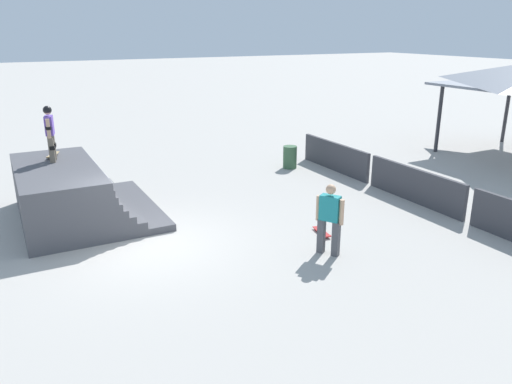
{
  "coord_description": "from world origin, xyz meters",
  "views": [
    {
      "loc": [
        11.19,
        -2.85,
        5.07
      ],
      "look_at": [
        -0.24,
        3.16,
        0.85
      ],
      "focal_mm": 35.0,
      "sensor_mm": 36.0,
      "label": 1
    }
  ],
  "objects_px": {
    "skateboard_on_deck": "(53,155)",
    "skateboard_on_ground": "(322,232)",
    "skater_on_deck": "(50,130)",
    "trash_bin": "(290,157)",
    "bystander_walking": "(330,216)"
  },
  "relations": [
    {
      "from": "skater_on_deck",
      "to": "skateboard_on_ground",
      "type": "bearing_deg",
      "value": 61.91
    },
    {
      "from": "bystander_walking",
      "to": "trash_bin",
      "type": "distance_m",
      "value": 7.73
    },
    {
      "from": "skater_on_deck",
      "to": "skateboard_on_ground",
      "type": "relative_size",
      "value": 1.96
    },
    {
      "from": "trash_bin",
      "to": "bystander_walking",
      "type": "bearing_deg",
      "value": -24.67
    },
    {
      "from": "skateboard_on_ground",
      "to": "skateboard_on_deck",
      "type": "bearing_deg",
      "value": -122.13
    },
    {
      "from": "skateboard_on_deck",
      "to": "bystander_walking",
      "type": "distance_m",
      "value": 8.32
    },
    {
      "from": "skateboard_on_deck",
      "to": "skateboard_on_ground",
      "type": "xyz_separation_m",
      "value": [
        5.42,
        5.77,
        -1.54
      ]
    },
    {
      "from": "skateboard_on_deck",
      "to": "bystander_walking",
      "type": "height_order",
      "value": "bystander_walking"
    },
    {
      "from": "skateboard_on_deck",
      "to": "trash_bin",
      "type": "bearing_deg",
      "value": 112.73
    },
    {
      "from": "skateboard_on_ground",
      "to": "skater_on_deck",
      "type": "bearing_deg",
      "value": -119.08
    },
    {
      "from": "skater_on_deck",
      "to": "skateboard_on_ground",
      "type": "distance_m",
      "value": 7.96
    },
    {
      "from": "skater_on_deck",
      "to": "skateboard_on_ground",
      "type": "xyz_separation_m",
      "value": [
        4.9,
        5.8,
        -2.37
      ]
    },
    {
      "from": "bystander_walking",
      "to": "trash_bin",
      "type": "height_order",
      "value": "bystander_walking"
    },
    {
      "from": "bystander_walking",
      "to": "trash_bin",
      "type": "bearing_deg",
      "value": -55.82
    },
    {
      "from": "skater_on_deck",
      "to": "skateboard_on_deck",
      "type": "height_order",
      "value": "skater_on_deck"
    }
  ]
}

